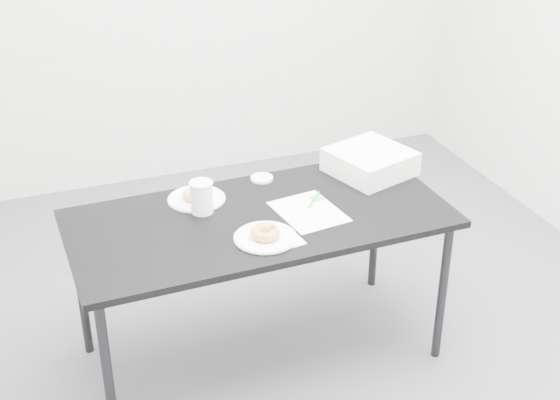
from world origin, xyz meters
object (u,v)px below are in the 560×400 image
object	(u,v)px
scorecard	(309,212)
donut_near	(265,233)
plate_near	(265,238)
table	(260,227)
bakery_box	(370,162)
coffee_cup	(202,197)
pen	(314,199)
plate_far	(197,199)
donut_far	(196,194)

from	to	relation	value
scorecard	donut_near	size ratio (longest dim) A/B	2.62
scorecard	plate_near	size ratio (longest dim) A/B	1.23
table	bakery_box	world-z (taller)	bakery_box
scorecard	coffee_cup	world-z (taller)	coffee_cup
table	coffee_cup	distance (m)	0.27
donut_near	pen	bearing A→B (deg)	36.96
pen	coffee_cup	distance (m)	0.48
table	donut_near	xyz separation A→B (m)	(-0.04, -0.18, 0.08)
bakery_box	table	bearing A→B (deg)	-178.69
table	plate_far	size ratio (longest dim) A/B	6.40
scorecard	donut_near	distance (m)	0.28
pen	plate_near	bearing A→B (deg)	166.39
donut_near	plate_far	size ratio (longest dim) A/B	0.47
scorecard	coffee_cup	bearing A→B (deg)	151.92
table	coffee_cup	xyz separation A→B (m)	(-0.21, 0.11, 0.12)
table	scorecard	xyz separation A→B (m)	(0.20, -0.04, 0.06)
donut_near	coffee_cup	bearing A→B (deg)	119.84
scorecard	donut_far	xyz separation A→B (m)	(-0.41, 0.27, 0.02)
pen	bakery_box	bearing A→B (deg)	-24.75
scorecard	donut_near	xyz separation A→B (m)	(-0.24, -0.14, 0.03)
plate_near	scorecard	bearing A→B (deg)	30.82
donut_near	table	bearing A→B (deg)	77.45
coffee_cup	donut_far	bearing A→B (deg)	87.19
bakery_box	donut_near	bearing A→B (deg)	-166.35
donut_far	coffee_cup	xyz separation A→B (m)	(-0.01, -0.11, 0.04)
plate_near	donut_far	bearing A→B (deg)	111.88
scorecard	bakery_box	bearing A→B (deg)	24.07
plate_far	donut_far	bearing A→B (deg)	0.00
plate_near	donut_near	size ratio (longest dim) A/B	2.13
donut_near	bakery_box	size ratio (longest dim) A/B	0.36
table	plate_near	bearing A→B (deg)	-103.93
table	scorecard	world-z (taller)	scorecard
table	plate_far	distance (m)	0.31
bakery_box	pen	bearing A→B (deg)	-171.86
scorecard	table	bearing A→B (deg)	161.01
donut_near	coffee_cup	distance (m)	0.35
scorecard	plate_far	bearing A→B (deg)	139.05
plate_near	donut_near	xyz separation A→B (m)	(-0.00, 0.00, 0.02)
coffee_cup	bakery_box	xyz separation A→B (m)	(0.82, 0.09, -0.02)
donut_near	plate_near	bearing A→B (deg)	0.00
pen	plate_far	xyz separation A→B (m)	(-0.47, 0.19, -0.00)
plate_near	donut_far	size ratio (longest dim) A/B	2.14
plate_far	donut_near	bearing A→B (deg)	-68.12
pen	plate_near	distance (m)	0.38
plate_far	bakery_box	xyz separation A→B (m)	(0.81, -0.02, 0.05)
table	bakery_box	xyz separation A→B (m)	(0.60, 0.21, 0.11)
coffee_cup	plate_far	bearing A→B (deg)	87.19
donut_far	pen	bearing A→B (deg)	-21.90
donut_far	table	bearing A→B (deg)	-47.77
donut_far	plate_near	bearing A→B (deg)	-68.12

